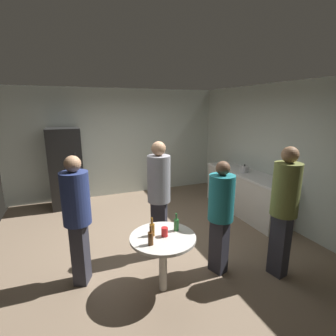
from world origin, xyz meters
The scene contains 16 objects.
ground_plane centered at (0.00, 0.00, -0.05)m, with size 5.20×5.20×0.10m, color #7A6651.
wall_back centered at (0.00, 2.63, 1.35)m, with size 5.32×0.06×2.70m, color beige.
wall_side_right centered at (2.63, 0.00, 1.35)m, with size 0.06×5.20×2.70m, color beige.
refrigerator centered at (-1.28, 2.20, 0.90)m, with size 0.70×0.68×1.80m.
kitchen_counter centered at (2.28, 0.40, 0.45)m, with size 0.64×2.18×0.90m.
kettle centered at (2.23, 0.41, 0.97)m, with size 0.24×0.17×0.18m.
wine_bottle_on_counter centered at (2.32, -0.36, 1.02)m, with size 0.08×0.08×0.31m.
foreground_table centered at (-0.21, -1.22, 0.63)m, with size 0.80×0.80×0.73m.
beer_bottle_amber centered at (-0.32, -1.15, 0.82)m, with size 0.06×0.06×0.23m.
beer_bottle_brown centered at (-0.40, -1.34, 0.82)m, with size 0.06×0.06×0.23m.
beer_bottle_green centered at (0.00, -1.14, 0.82)m, with size 0.06×0.06×0.23m.
plastic_cup_red centered at (-0.19, -1.22, 0.79)m, with size 0.08×0.08×0.11m, color red.
person_in_teal_shirt centered at (0.64, -1.14, 0.92)m, with size 0.44×0.44×1.58m.
person_in_gray_shirt centered at (0.02, -0.44, 1.04)m, with size 0.47×0.47×1.77m.
person_in_olive_shirt centered at (1.36, -1.50, 1.05)m, with size 0.40×0.40×1.78m.
person_in_navy_shirt centered at (-1.14, -0.69, 0.99)m, with size 0.45×0.45×1.69m.
Camera 1 is at (-1.15, -3.78, 2.25)m, focal length 26.86 mm.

